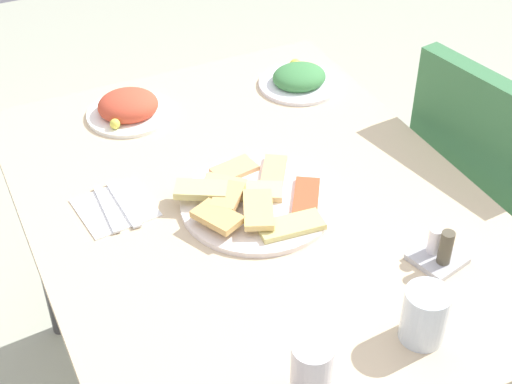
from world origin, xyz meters
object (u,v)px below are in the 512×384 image
(salad_plate_greens, at_px, (128,108))
(pide_platter, at_px, (255,200))
(dining_table, at_px, (255,229))
(dining_chair, at_px, (494,203))
(condiment_caddy, at_px, (439,252))
(paper_napkin, at_px, (115,208))
(fork, at_px, (107,209))
(spoon, at_px, (123,204))
(drinking_glass, at_px, (425,315))
(salad_plate_rice, at_px, (299,79))
(soda_can, at_px, (311,374))

(salad_plate_greens, bearing_deg, pide_platter, 15.83)
(dining_table, relative_size, dining_chair, 1.28)
(dining_chair, relative_size, condiment_caddy, 8.60)
(dining_table, relative_size, condiment_caddy, 11.03)
(paper_napkin, bearing_deg, fork, -90.00)
(dining_table, xyz_separation_m, spoon, (-0.11, -0.25, 0.08))
(paper_napkin, bearing_deg, drinking_glass, 33.39)
(salad_plate_greens, xyz_separation_m, spoon, (0.33, -0.12, -0.02))
(pide_platter, bearing_deg, salad_plate_rice, 141.35)
(salad_plate_rice, relative_size, spoon, 1.26)
(paper_napkin, distance_m, condiment_caddy, 0.66)
(condiment_caddy, bearing_deg, fork, -128.65)
(pide_platter, xyz_separation_m, paper_napkin, (-0.12, -0.27, -0.01))
(salad_plate_greens, height_order, soda_can, soda_can)
(dining_chair, xyz_separation_m, drinking_glass, (0.43, -0.57, 0.27))
(salad_plate_greens, height_order, fork, salad_plate_greens)
(condiment_caddy, bearing_deg, paper_napkin, -129.63)
(drinking_glass, height_order, fork, drinking_glass)
(dining_chair, bearing_deg, paper_napkin, -98.17)
(fork, bearing_deg, salad_plate_rice, 116.50)
(dining_table, xyz_separation_m, fork, (-0.11, -0.29, 0.08))
(dining_table, xyz_separation_m, paper_napkin, (-0.11, -0.27, 0.08))
(dining_chair, xyz_separation_m, soda_can, (0.46, -0.80, 0.28))
(pide_platter, distance_m, drinking_glass, 0.46)
(fork, height_order, condiment_caddy, condiment_caddy)
(paper_napkin, height_order, fork, fork)
(dining_chair, xyz_separation_m, condiment_caddy, (0.29, -0.43, 0.24))
(pide_platter, bearing_deg, drinking_glass, 13.29)
(salad_plate_greens, height_order, paper_napkin, salad_plate_greens)
(soda_can, bearing_deg, condiment_caddy, 114.65)
(soda_can, xyz_separation_m, spoon, (-0.59, -0.12, -0.06))
(fork, distance_m, condiment_caddy, 0.68)
(drinking_glass, distance_m, paper_napkin, 0.68)
(salad_plate_greens, relative_size, paper_napkin, 1.40)
(dining_chair, distance_m, pide_platter, 0.71)
(soda_can, height_order, spoon, soda_can)
(condiment_caddy, bearing_deg, pide_platter, -141.30)
(paper_napkin, relative_size, condiment_caddy, 1.36)
(salad_plate_greens, relative_size, salad_plate_rice, 0.98)
(fork, bearing_deg, paper_napkin, 91.57)
(salad_plate_greens, relative_size, drinking_glass, 1.97)
(dining_table, height_order, condiment_caddy, condiment_caddy)
(salad_plate_rice, height_order, paper_napkin, salad_plate_rice)
(salad_plate_greens, bearing_deg, paper_napkin, -22.77)
(dining_table, relative_size, pide_platter, 3.67)
(pide_platter, bearing_deg, fork, -112.55)
(salad_plate_greens, distance_m, soda_can, 0.93)
(condiment_caddy, bearing_deg, dining_table, -142.94)
(fork, bearing_deg, dining_table, 71.37)
(salad_plate_rice, relative_size, soda_can, 1.72)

